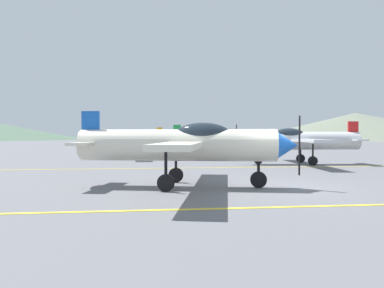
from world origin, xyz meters
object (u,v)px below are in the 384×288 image
Objects in this scene: airplane_mid at (299,140)px; airplane_near at (185,144)px; airplane_back at (190,138)px; airplane_far at (135,139)px.

airplane_near is at bearing -131.83° from airplane_mid.
airplane_near and airplane_back have the same top height.
airplane_far is at bearing 142.98° from airplane_mid.
airplane_mid is at bearing 48.17° from airplane_near.
airplane_near is 28.35m from airplane_back.
airplane_back is (5.71, 11.07, 0.00)m from airplane_far.
airplane_far is at bearing 98.45° from airplane_near.
airplane_near is at bearing -96.43° from airplane_back.
airplane_far is 12.45m from airplane_back.
airplane_near is 1.00× the size of airplane_far.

